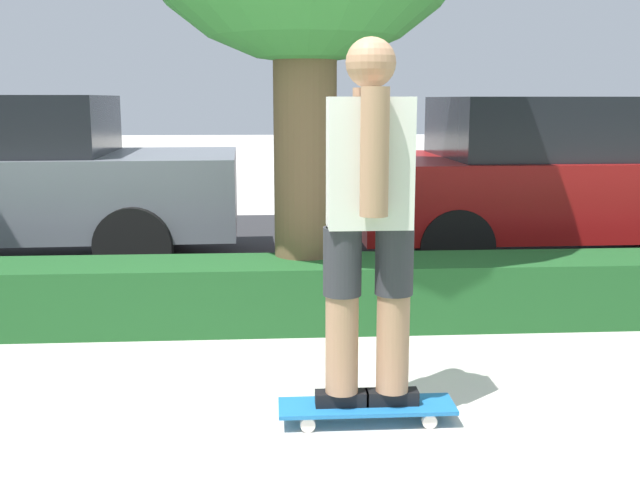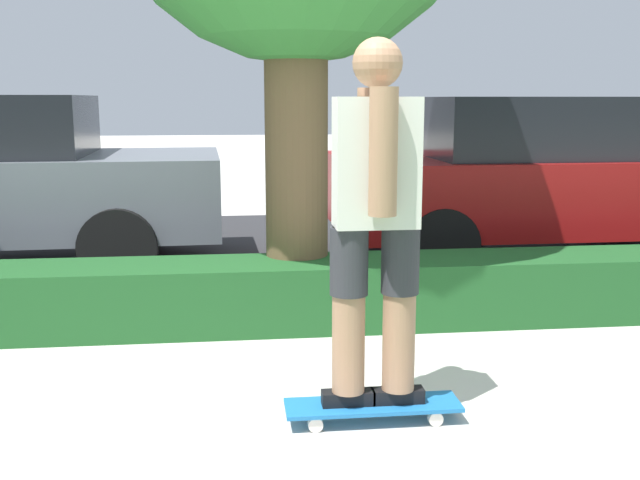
# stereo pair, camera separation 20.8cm
# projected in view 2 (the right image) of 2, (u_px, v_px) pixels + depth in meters

# --- Properties ---
(ground_plane) EXTENTS (60.00, 60.00, 0.00)m
(ground_plane) POSITION_uv_depth(u_px,v_px,m) (309.00, 421.00, 3.72)
(ground_plane) COLOR beige
(street_asphalt) EXTENTS (15.43, 5.00, 0.01)m
(street_asphalt) POSITION_uv_depth(u_px,v_px,m) (268.00, 251.00, 7.82)
(street_asphalt) COLOR #2D2D30
(street_asphalt) RESTS_ON ground_plane
(hedge_row) EXTENTS (15.43, 0.60, 0.46)m
(hedge_row) POSITION_uv_depth(u_px,v_px,m) (286.00, 294.00, 5.24)
(hedge_row) COLOR #1E5123
(hedge_row) RESTS_ON ground_plane
(skateboard) EXTENTS (0.87, 0.24, 0.09)m
(skateboard) POSITION_uv_depth(u_px,v_px,m) (373.00, 406.00, 3.71)
(skateboard) COLOR #1E6BAD
(skateboard) RESTS_ON ground_plane
(skater_person) EXTENTS (0.51, 0.45, 1.76)m
(skater_person) POSITION_uv_depth(u_px,v_px,m) (375.00, 216.00, 3.53)
(skater_person) COLOR black
(skater_person) RESTS_ON skateboard
(parked_car_middle) EXTENTS (4.19, 2.07, 1.59)m
(parked_car_middle) POSITION_uv_depth(u_px,v_px,m) (540.00, 175.00, 7.46)
(parked_car_middle) COLOR maroon
(parked_car_middle) RESTS_ON ground_plane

